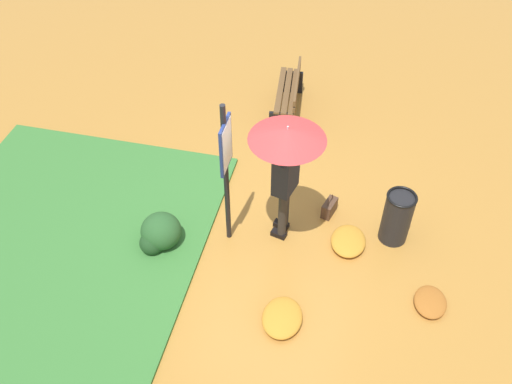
{
  "coord_description": "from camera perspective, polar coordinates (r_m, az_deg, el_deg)",
  "views": [
    {
      "loc": [
        5.05,
        0.92,
        6.09
      ],
      "look_at": [
        -0.08,
        -0.27,
        0.85
      ],
      "focal_mm": 39.09,
      "sensor_mm": 36.0,
      "label": 1
    }
  ],
  "objects": [
    {
      "name": "leaf_pile_near_person",
      "position": [
        7.61,
        17.41,
        -10.69
      ],
      "size": [
        0.52,
        0.41,
        0.11
      ],
      "color": "#A86023",
      "rests_on": "ground_plane"
    },
    {
      "name": "leaf_pile_far_path",
      "position": [
        7.14,
        2.7,
        -12.72
      ],
      "size": [
        0.63,
        0.5,
        0.14
      ],
      "color": "#C68428",
      "rests_on": "ground_plane"
    },
    {
      "name": "handbag",
      "position": [
        8.3,
        7.52,
        -1.58
      ],
      "size": [
        0.33,
        0.22,
        0.37
      ],
      "color": "#4C3323",
      "rests_on": "ground_plane"
    },
    {
      "name": "shrub_cluster",
      "position": [
        7.86,
        -9.87,
        -4.18
      ],
      "size": [
        0.62,
        0.57,
        0.51
      ],
      "color": "#285628",
      "rests_on": "ground_plane"
    },
    {
      "name": "leaf_pile_by_bench",
      "position": [
        7.98,
        9.43,
        -4.97
      ],
      "size": [
        0.61,
        0.49,
        0.13
      ],
      "color": "#C68428",
      "rests_on": "ground_plane"
    },
    {
      "name": "info_sign_post",
      "position": [
        7.0,
        -3.09,
        3.19
      ],
      "size": [
        0.44,
        0.07,
        2.3
      ],
      "color": "black",
      "rests_on": "ground_plane"
    },
    {
      "name": "grass_verge",
      "position": [
        8.32,
        -19.72,
        -5.53
      ],
      "size": [
        4.8,
        4.0,
        0.05
      ],
      "color": "#387533",
      "rests_on": "ground_plane"
    },
    {
      "name": "ground_plane",
      "position": [
        7.97,
        1.77,
        -5.03
      ],
      "size": [
        18.0,
        18.0,
        0.0
      ],
      "primitive_type": "plane",
      "color": "#B27A33"
    },
    {
      "name": "trash_bin",
      "position": [
        7.94,
        14.23,
        -2.52
      ],
      "size": [
        0.42,
        0.42,
        0.83
      ],
      "color": "black",
      "rests_on": "ground_plane"
    },
    {
      "name": "park_bench",
      "position": [
        9.98,
        3.41,
        10.03
      ],
      "size": [
        1.4,
        0.5,
        0.75
      ],
      "color": "black",
      "rests_on": "ground_plane"
    },
    {
      "name": "person_with_umbrella",
      "position": [
        6.94,
        3.13,
        3.89
      ],
      "size": [
        0.96,
        0.96,
        2.04
      ],
      "color": "#2D2823",
      "rests_on": "ground_plane"
    }
  ]
}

